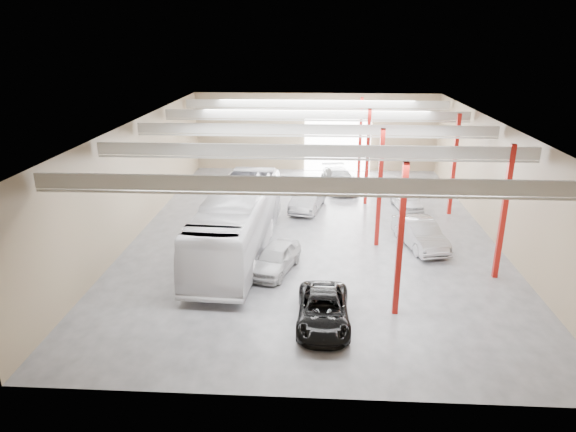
# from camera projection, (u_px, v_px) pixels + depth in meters

# --- Properties ---
(depot_shell) EXTENTS (22.12, 32.12, 7.06)m
(depot_shell) POSITION_uv_depth(u_px,v_px,m) (317.00, 154.00, 31.65)
(depot_shell) COLOR #4E4E53
(depot_shell) RESTS_ON ground
(coach_bus) EXTENTS (3.89, 13.63, 3.75)m
(coach_bus) POSITION_uv_depth(u_px,v_px,m) (238.00, 222.00, 29.08)
(coach_bus) COLOR white
(coach_bus) RESTS_ON ground
(black_sedan) EXTENTS (2.25, 4.86, 1.35)m
(black_sedan) POSITION_uv_depth(u_px,v_px,m) (323.00, 310.00, 22.13)
(black_sedan) COLOR black
(black_sedan) RESTS_ON ground
(car_row_a) EXTENTS (2.91, 4.65, 1.47)m
(car_row_a) POSITION_uv_depth(u_px,v_px,m) (275.00, 258.00, 27.14)
(car_row_a) COLOR silver
(car_row_a) RESTS_ON ground
(car_row_b) EXTENTS (2.80, 5.32, 1.67)m
(car_row_b) POSITION_uv_depth(u_px,v_px,m) (308.00, 198.00, 36.84)
(car_row_b) COLOR #A7A7AC
(car_row_b) RESTS_ON ground
(car_row_c) EXTENTS (3.27, 5.88, 1.61)m
(car_row_c) POSITION_uv_depth(u_px,v_px,m) (339.00, 179.00, 41.61)
(car_row_c) COLOR gray
(car_row_c) RESTS_ON ground
(car_right_near) EXTENTS (2.86, 5.27, 1.65)m
(car_right_near) POSITION_uv_depth(u_px,v_px,m) (420.00, 233.00, 30.28)
(car_right_near) COLOR #ACACB0
(car_right_near) RESTS_ON ground
(car_right_far) EXTENTS (2.20, 4.28, 1.39)m
(car_right_far) POSITION_uv_depth(u_px,v_px,m) (406.00, 199.00, 36.95)
(car_right_far) COLOR silver
(car_right_far) RESTS_ON ground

